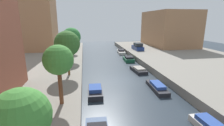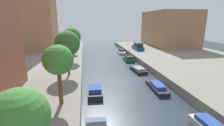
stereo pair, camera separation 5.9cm
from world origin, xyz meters
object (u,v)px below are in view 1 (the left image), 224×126
Objects in this scene: moored_boat_left_2 at (95,91)px; moored_boat_right_5 at (121,52)px; moored_boat_right_4 at (129,59)px; street_tree_2 at (67,44)px; moored_boat_right_3 at (139,70)px; street_tree_0 at (22,121)px; street_tree_3 at (72,37)px; street_tree_1 at (58,61)px; moored_boat_right_2 at (157,87)px; low_block_right at (168,29)px; street_tree_4 at (74,34)px; apartment_tower_far at (30,8)px; parked_car at (138,47)px.

moored_boat_left_2 is 22.65m from moored_boat_right_5.
moored_boat_right_5 reaches higher than moored_boat_right_4.
street_tree_2 reaches higher than moored_boat_right_3.
street_tree_0 is 23.16m from street_tree_3.
street_tree_1 reaches higher than moored_boat_right_2.
moored_boat_right_3 is at bearing -127.31° from low_block_right.
moored_boat_left_2 is at bearing -109.50° from moored_boat_right_5.
moored_boat_right_4 reaches higher than moored_boat_left_2.
low_block_right reaches higher than street_tree_0.
street_tree_4 is at bearing 90.00° from street_tree_1.
street_tree_1 is at bearing -71.25° from apartment_tower_far.
street_tree_4 is (0.00, 15.25, 0.02)m from street_tree_2.
low_block_right is at bearing 29.95° from street_tree_3.
moored_boat_right_2 is (9.88, -3.99, -4.56)m from street_tree_2.
street_tree_1 is 1.15× the size of moored_boat_right_5.
moored_boat_right_5 is at bearing -161.11° from low_block_right.
street_tree_1 is at bearing -160.73° from moored_boat_right_2.
moored_boat_right_5 is (0.49, 14.28, 0.12)m from moored_boat_right_3.
parked_car is (14.18, 16.15, -3.22)m from street_tree_2.
street_tree_0 reaches higher than moored_boat_right_4.
street_tree_2 is (-24.54, -21.96, -0.61)m from low_block_right.
street_tree_0 reaches higher than parked_car.
street_tree_3 is at bearing 129.91° from moored_boat_right_2.
apartment_tower_far is at bearing 169.74° from parked_car.
parked_car is (14.18, 8.33, -3.29)m from street_tree_3.
street_tree_1 is 14.98m from moored_boat_right_3.
moored_boat_left_2 is 0.86× the size of moored_boat_right_3.
parked_car is 1.11× the size of moored_boat_right_3.
moored_boat_right_4 is at bearing -28.47° from apartment_tower_far.
moored_boat_left_2 is 15.75m from moored_boat_right_4.
street_tree_4 is at bearing -164.71° from low_block_right.
street_tree_1 is (9.46, -27.87, -5.61)m from apartment_tower_far.
street_tree_0 is at bearing -90.00° from street_tree_1.
street_tree_2 is at bearing -121.43° from moored_boat_right_5.
moored_boat_right_3 is (-14.55, -19.09, -5.18)m from low_block_right.
moored_boat_right_5 reaches higher than moored_boat_right_3.
apartment_tower_far reaches higher than street_tree_2.
street_tree_1 is 1.15× the size of parked_car.
street_tree_2 is 11.59m from moored_boat_right_2.
moored_boat_right_2 is at bearing -119.46° from low_block_right.
street_tree_0 is (-24.54, -37.29, -0.92)m from low_block_right.
street_tree_1 is at bearing -131.99° from moored_boat_left_2.
street_tree_1 reaches higher than moored_boat_right_3.
low_block_right is 3.65× the size of moored_boat_right_5.
street_tree_4 reaches higher than moored_boat_left_2.
moored_boat_right_5 is (0.19, 7.43, 0.02)m from moored_boat_right_4.
parked_car is 0.99× the size of moored_boat_right_2.
moored_boat_left_2 is at bearing -55.14° from street_tree_2.
moored_boat_right_5 is (-14.06, -4.81, -5.06)m from low_block_right.
street_tree_2 is at bearing -163.97° from moored_boat_right_3.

